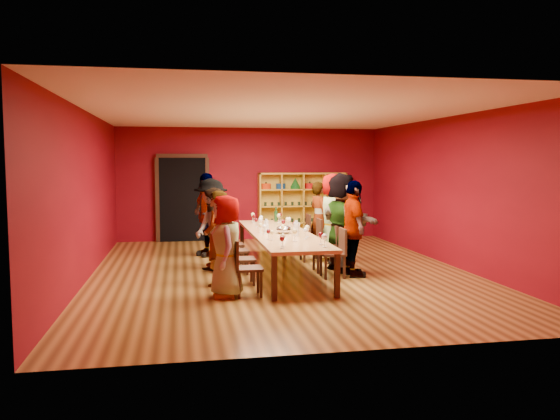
% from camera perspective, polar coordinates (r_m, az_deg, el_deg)
% --- Properties ---
extents(room_shell, '(7.10, 9.10, 3.04)m').
position_cam_1_polar(room_shell, '(10.30, 0.02, 1.78)').
color(room_shell, brown).
rests_on(room_shell, ground).
extents(tasting_table, '(1.10, 4.50, 0.75)m').
position_cam_1_polar(tasting_table, '(10.38, 0.02, -2.64)').
color(tasting_table, '#B67F4B').
rests_on(tasting_table, ground).
extents(doorway, '(1.40, 0.17, 2.30)m').
position_cam_1_polar(doorway, '(14.58, -10.14, 1.17)').
color(doorway, black).
rests_on(doorway, ground).
extents(shelving_unit, '(2.40, 0.40, 1.80)m').
position_cam_1_polar(shelving_unit, '(14.83, 2.32, 0.76)').
color(shelving_unit, gold).
rests_on(shelving_unit, ground).
extents(chair_person_left_0, '(0.42, 0.42, 0.89)m').
position_cam_1_polar(chair_person_left_0, '(8.52, -3.84, -5.71)').
color(chair_person_left_0, black).
rests_on(chair_person_left_0, ground).
extents(person_left_0, '(0.42, 0.77, 1.58)m').
position_cam_1_polar(person_left_0, '(8.45, -5.61, -3.81)').
color(person_left_0, beige).
rests_on(person_left_0, ground).
extents(chair_person_left_1, '(0.42, 0.42, 0.89)m').
position_cam_1_polar(chair_person_left_1, '(9.33, -4.42, -4.78)').
color(chair_person_left_1, black).
rests_on(chair_person_left_1, ground).
extents(person_left_1, '(0.59, 0.69, 1.60)m').
position_cam_1_polar(person_left_1, '(9.26, -6.67, -2.96)').
color(person_left_1, '#577EB4').
rests_on(person_left_1, ground).
extents(chair_person_left_2, '(0.42, 0.42, 0.89)m').
position_cam_1_polar(chair_person_left_2, '(10.23, -4.95, -3.92)').
color(chair_person_left_2, black).
rests_on(chair_person_left_2, ground).
extents(person_left_2, '(0.69, 0.89, 1.61)m').
position_cam_1_polar(person_left_2, '(10.16, -6.93, -2.22)').
color(person_left_2, '#5379AC').
rests_on(person_left_2, ground).
extents(chair_person_left_3, '(0.42, 0.42, 0.89)m').
position_cam_1_polar(chair_person_left_3, '(11.00, -5.34, -3.29)').
color(chair_person_left_3, black).
rests_on(chair_person_left_3, ground).
extents(person_left_3, '(0.55, 1.17, 1.76)m').
position_cam_1_polar(person_left_3, '(10.93, -7.20, -1.33)').
color(person_left_3, '#47474B').
rests_on(person_left_3, ground).
extents(chair_person_left_4, '(0.42, 0.42, 0.89)m').
position_cam_1_polar(chair_person_left_4, '(12.25, -5.87, -2.44)').
color(chair_person_left_4, black).
rests_on(chair_person_left_4, ground).
extents(person_left_4, '(0.90, 1.19, 1.85)m').
position_cam_1_polar(person_left_4, '(12.18, -7.64, -0.48)').
color(person_left_4, '#5481AD').
rests_on(person_left_4, ground).
extents(chair_person_right_1, '(0.42, 0.42, 0.89)m').
position_cam_1_polar(chair_person_right_1, '(9.93, 5.96, -4.20)').
color(chair_person_right_1, black).
rests_on(chair_person_right_1, ground).
extents(person_right_1, '(0.49, 1.04, 1.75)m').
position_cam_1_polar(person_right_1, '(9.97, 7.72, -1.96)').
color(person_right_1, '#C88694').
rests_on(person_right_1, ground).
extents(chair_person_right_2, '(0.42, 0.42, 0.89)m').
position_cam_1_polar(chair_person_right_2, '(10.45, 5.11, -3.73)').
color(chair_person_right_2, black).
rests_on(chair_person_right_2, ground).
extents(person_right_2, '(0.90, 1.82, 1.88)m').
position_cam_1_polar(person_right_2, '(10.46, 6.50, -1.26)').
color(person_right_2, pink).
rests_on(person_right_2, ground).
extents(chair_person_right_3, '(0.42, 0.42, 0.89)m').
position_cam_1_polar(chair_person_right_3, '(11.55, 3.59, -2.89)').
color(chair_person_right_3, black).
rests_on(chair_person_right_3, ground).
extents(person_right_3, '(0.50, 0.91, 1.85)m').
position_cam_1_polar(person_right_3, '(11.60, 5.56, -0.73)').
color(person_right_3, '#515256').
rests_on(person_right_3, ground).
extents(chair_person_right_4, '(0.42, 0.42, 0.89)m').
position_cam_1_polar(chair_person_right_4, '(12.53, 2.47, -2.26)').
color(chair_person_right_4, black).
rests_on(chair_person_right_4, ground).
extents(person_right_4, '(0.59, 0.70, 1.63)m').
position_cam_1_polar(person_right_4, '(12.58, 4.09, -0.77)').
color(person_right_4, silver).
rests_on(person_right_4, ground).
extents(wine_glass_0, '(0.08, 0.08, 0.20)m').
position_cam_1_polar(wine_glass_0, '(9.49, 2.68, -2.18)').
color(wine_glass_0, silver).
rests_on(wine_glass_0, tasting_table).
extents(wine_glass_1, '(0.07, 0.07, 0.18)m').
position_cam_1_polar(wine_glass_1, '(10.39, -2.06, -1.64)').
color(wine_glass_1, silver).
rests_on(wine_glass_1, tasting_table).
extents(wine_glass_2, '(0.09, 0.09, 0.22)m').
position_cam_1_polar(wine_glass_2, '(9.70, 2.86, -1.92)').
color(wine_glass_2, silver).
rests_on(wine_glass_2, tasting_table).
extents(wine_glass_3, '(0.07, 0.07, 0.18)m').
position_cam_1_polar(wine_glass_3, '(9.42, -1.21, -2.30)').
color(wine_glass_3, silver).
rests_on(wine_glass_3, tasting_table).
extents(wine_glass_4, '(0.07, 0.07, 0.18)m').
position_cam_1_polar(wine_glass_4, '(11.26, -2.50, -1.11)').
color(wine_glass_4, silver).
rests_on(wine_glass_4, tasting_table).
extents(wine_glass_5, '(0.08, 0.08, 0.19)m').
position_cam_1_polar(wine_glass_5, '(8.43, 0.21, -3.09)').
color(wine_glass_5, silver).
rests_on(wine_glass_5, tasting_table).
extents(wine_glass_6, '(0.07, 0.07, 0.18)m').
position_cam_1_polar(wine_glass_6, '(10.57, 1.51, -1.49)').
color(wine_glass_6, silver).
rests_on(wine_glass_6, tasting_table).
extents(wine_glass_7, '(0.07, 0.07, 0.19)m').
position_cam_1_polar(wine_glass_7, '(11.38, 0.77, -1.02)').
color(wine_glass_7, silver).
rests_on(wine_glass_7, tasting_table).
extents(wine_glass_8, '(0.08, 0.08, 0.20)m').
position_cam_1_polar(wine_glass_8, '(11.29, 0.98, -1.03)').
color(wine_glass_8, silver).
rests_on(wine_glass_8, tasting_table).
extents(wine_glass_9, '(0.09, 0.09, 0.21)m').
position_cam_1_polar(wine_glass_9, '(12.16, -2.86, -0.55)').
color(wine_glass_9, silver).
rests_on(wine_glass_9, tasting_table).
extents(wine_glass_10, '(0.08, 0.08, 0.20)m').
position_cam_1_polar(wine_glass_10, '(12.06, -0.14, -0.63)').
color(wine_glass_10, silver).
rests_on(wine_glass_10, tasting_table).
extents(wine_glass_11, '(0.07, 0.07, 0.18)m').
position_cam_1_polar(wine_glass_11, '(9.33, -0.85, -2.40)').
color(wine_glass_11, silver).
rests_on(wine_glass_11, tasting_table).
extents(wine_glass_12, '(0.09, 0.09, 0.22)m').
position_cam_1_polar(wine_glass_12, '(9.17, 1.55, -2.32)').
color(wine_glass_12, silver).
rests_on(wine_glass_12, tasting_table).
extents(wine_glass_13, '(0.09, 0.09, 0.22)m').
position_cam_1_polar(wine_glass_13, '(11.03, -2.07, -1.09)').
color(wine_glass_13, silver).
rests_on(wine_glass_13, tasting_table).
extents(wine_glass_14, '(0.07, 0.07, 0.18)m').
position_cam_1_polar(wine_glass_14, '(10.13, -1.63, -1.79)').
color(wine_glass_14, silver).
rests_on(wine_glass_14, tasting_table).
extents(wine_glass_15, '(0.08, 0.08, 0.20)m').
position_cam_1_polar(wine_glass_15, '(10.80, 0.35, -1.29)').
color(wine_glass_15, silver).
rests_on(wine_glass_15, tasting_table).
extents(wine_glass_16, '(0.09, 0.09, 0.22)m').
position_cam_1_polar(wine_glass_16, '(8.58, 4.67, -2.86)').
color(wine_glass_16, silver).
rests_on(wine_glass_16, tasting_table).
extents(wine_glass_17, '(0.08, 0.08, 0.19)m').
position_cam_1_polar(wine_glass_17, '(10.30, 1.92, -1.63)').
color(wine_glass_17, silver).
rests_on(wine_glass_17, tasting_table).
extents(wine_glass_18, '(0.08, 0.08, 0.19)m').
position_cam_1_polar(wine_glass_18, '(9.99, 0.29, -1.82)').
color(wine_glass_18, silver).
rests_on(wine_glass_18, tasting_table).
extents(wine_glass_19, '(0.08, 0.08, 0.20)m').
position_cam_1_polar(wine_glass_19, '(8.86, 4.26, -2.67)').
color(wine_glass_19, silver).
rests_on(wine_glass_19, tasting_table).
extents(wine_glass_20, '(0.08, 0.08, 0.20)m').
position_cam_1_polar(wine_glass_20, '(11.95, -2.73, -0.70)').
color(wine_glass_20, silver).
rests_on(wine_glass_20, tasting_table).
extents(wine_glass_21, '(0.08, 0.08, 0.21)m').
position_cam_1_polar(wine_glass_21, '(11.57, -1.99, -0.85)').
color(wine_glass_21, silver).
rests_on(wine_glass_21, tasting_table).
extents(wine_glass_22, '(0.08, 0.08, 0.21)m').
position_cam_1_polar(wine_glass_22, '(8.63, 0.29, -2.84)').
color(wine_glass_22, silver).
rests_on(wine_glass_22, tasting_table).
extents(wine_glass_23, '(0.08, 0.08, 0.20)m').
position_cam_1_polar(wine_glass_23, '(12.30, 0.02, -0.53)').
color(wine_glass_23, silver).
rests_on(wine_glass_23, tasting_table).
extents(spittoon_bowl, '(0.30, 0.30, 0.16)m').
position_cam_1_polar(spittoon_bowl, '(10.23, 0.39, -2.06)').
color(spittoon_bowl, silver).
rests_on(spittoon_bowl, tasting_table).
extents(carafe_a, '(0.12, 0.12, 0.25)m').
position_cam_1_polar(carafe_a, '(10.45, -1.45, -1.69)').
color(carafe_a, silver).
rests_on(carafe_a, tasting_table).
extents(carafe_b, '(0.14, 0.14, 0.28)m').
position_cam_1_polar(carafe_b, '(9.88, 1.70, -2.00)').
color(carafe_b, silver).
rests_on(carafe_b, tasting_table).
extents(wine_bottle, '(0.10, 0.10, 0.33)m').
position_cam_1_polar(wine_bottle, '(12.24, -0.42, -0.63)').
color(wine_bottle, '#133517').
rests_on(wine_bottle, tasting_table).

